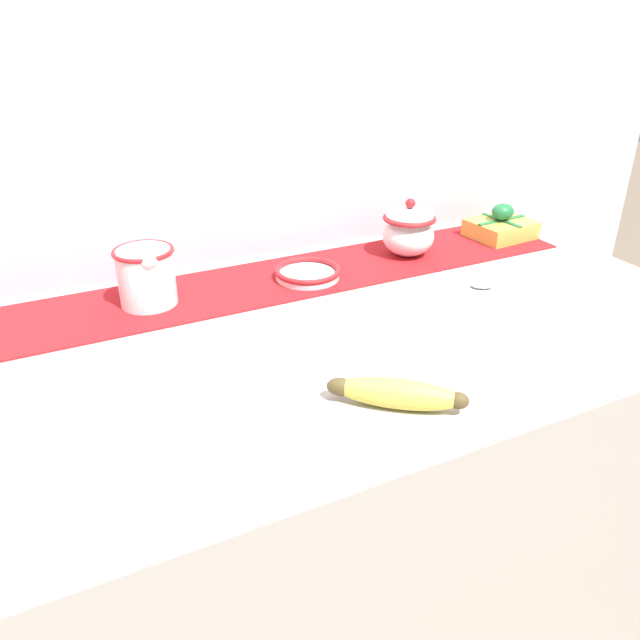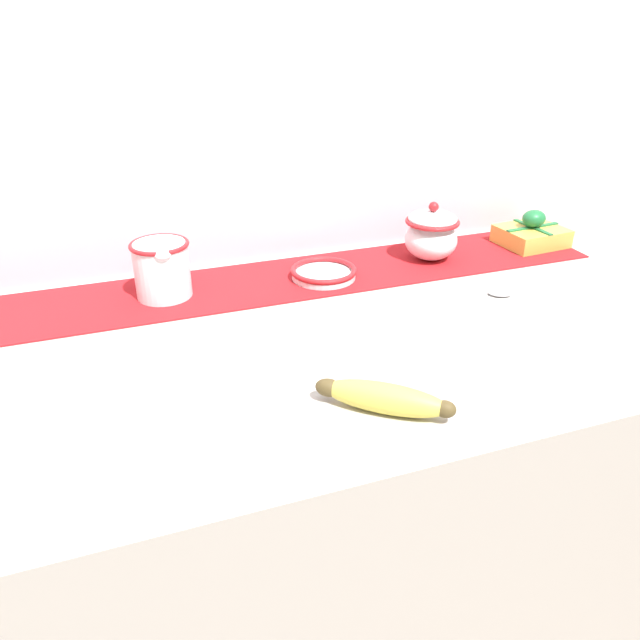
% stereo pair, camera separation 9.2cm
% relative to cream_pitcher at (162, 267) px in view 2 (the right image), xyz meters
% --- Properties ---
extents(countertop, '(1.57, 0.68, 0.90)m').
position_rel_cream_pitcher_xyz_m(countertop, '(0.12, -0.23, -0.51)').
color(countertop, '#B7B2AD').
rests_on(countertop, ground_plane).
extents(back_wall, '(2.37, 0.04, 2.40)m').
position_rel_cream_pitcher_xyz_m(back_wall, '(0.12, 0.13, 0.24)').
color(back_wall, silver).
rests_on(back_wall, ground_plane).
extents(table_runner, '(1.44, 0.20, 0.00)m').
position_rel_cream_pitcher_xyz_m(table_runner, '(0.12, -0.00, -0.06)').
color(table_runner, '#A8191E').
rests_on(table_runner, countertop).
extents(cream_pitcher, '(0.10, 0.12, 0.10)m').
position_rel_cream_pitcher_xyz_m(cream_pitcher, '(0.00, 0.00, 0.00)').
color(cream_pitcher, white).
rests_on(cream_pitcher, countertop).
extents(sugar_bowl, '(0.11, 0.11, 0.12)m').
position_rel_cream_pitcher_xyz_m(sugar_bowl, '(0.53, -0.00, -0.00)').
color(sugar_bowl, white).
rests_on(sugar_bowl, countertop).
extents(small_dish, '(0.13, 0.13, 0.02)m').
position_rel_cream_pitcher_xyz_m(small_dish, '(0.29, -0.02, -0.04)').
color(small_dish, white).
rests_on(small_dish, countertop).
extents(banana, '(0.16, 0.13, 0.04)m').
position_rel_cream_pitcher_xyz_m(banana, '(0.22, -0.45, -0.04)').
color(banana, '#DBCC4C').
rests_on(banana, countertop).
extents(spoon, '(0.16, 0.10, 0.01)m').
position_rel_cream_pitcher_xyz_m(spoon, '(0.56, -0.19, -0.05)').
color(spoon, silver).
rests_on(spoon, countertop).
extents(gift_box, '(0.14, 0.12, 0.08)m').
position_rel_cream_pitcher_xyz_m(gift_box, '(0.78, -0.00, -0.03)').
color(gift_box, gold).
rests_on(gift_box, countertop).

